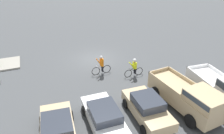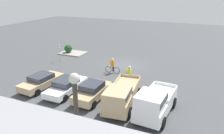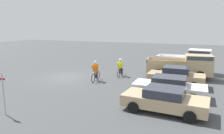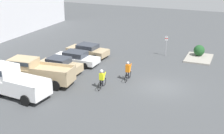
# 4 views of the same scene
# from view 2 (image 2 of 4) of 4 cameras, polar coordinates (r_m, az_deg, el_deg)

# --- Properties ---
(ground_plane) EXTENTS (80.00, 80.00, 0.00)m
(ground_plane) POSITION_cam_2_polar(r_m,az_deg,el_deg) (27.62, 3.31, 0.54)
(ground_plane) COLOR #424447
(pickup_truck_0) EXTENTS (2.54, 5.25, 2.34)m
(pickup_truck_0) POSITION_cam_2_polar(r_m,az_deg,el_deg) (16.54, 11.09, -9.10)
(pickup_truck_0) COLOR white
(pickup_truck_0) RESTS_ON ground_plane
(pickup_truck_1) EXTENTS (2.56, 5.71, 2.13)m
(pickup_truck_1) POSITION_cam_2_polar(r_m,az_deg,el_deg) (17.48, 2.52, -7.32)
(pickup_truck_1) COLOR tan
(pickup_truck_1) RESTS_ON ground_plane
(sedan_0) EXTENTS (2.04, 4.27, 1.51)m
(sedan_0) POSITION_cam_2_polar(r_m,az_deg,el_deg) (19.00, -5.17, -6.29)
(sedan_0) COLOR tan
(sedan_0) RESTS_ON ground_plane
(sedan_1) EXTENTS (2.05, 4.73, 1.34)m
(sedan_1) POSITION_cam_2_polar(r_m,az_deg,el_deg) (20.55, -11.84, -4.81)
(sedan_1) COLOR white
(sedan_1) RESTS_ON ground_plane
(sedan_2) EXTENTS (2.32, 4.67, 1.35)m
(sedan_2) POSITION_cam_2_polar(r_m,az_deg,el_deg) (22.13, -17.93, -3.53)
(sedan_2) COLOR tan
(sedan_2) RESTS_ON ground_plane
(cyclist_0) EXTENTS (1.77, 0.46, 1.75)m
(cyclist_0) POSITION_cam_2_polar(r_m,az_deg,el_deg) (24.71, 0.16, 0.32)
(cyclist_0) COLOR black
(cyclist_0) RESTS_ON ground_plane
(cyclist_1) EXTENTS (1.77, 0.47, 1.67)m
(cyclist_1) POSITION_cam_2_polar(r_m,az_deg,el_deg) (22.68, 4.55, -1.53)
(cyclist_1) COLOR black
(cyclist_1) RESTS_ON ground_plane
(fire_lane_sign) EXTENTS (0.08, 0.30, 2.28)m
(fire_lane_sign) POSITION_cam_2_polar(r_m,az_deg,el_deg) (29.70, -13.52, 4.19)
(fire_lane_sign) COLOR #9E9EA3
(fire_lane_sign) RESTS_ON ground_plane
(curb_island) EXTENTS (3.65, 2.65, 0.15)m
(curb_island) POSITION_cam_2_polar(r_m,az_deg,el_deg) (32.97, -10.17, 3.61)
(curb_island) COLOR gray
(curb_island) RESTS_ON ground_plane
(shrub) EXTENTS (1.17, 1.17, 1.17)m
(shrub) POSITION_cam_2_polar(r_m,az_deg,el_deg) (33.08, -11.36, 4.77)
(shrub) COLOR #1E4C23
(shrub) RESTS_ON curb_island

